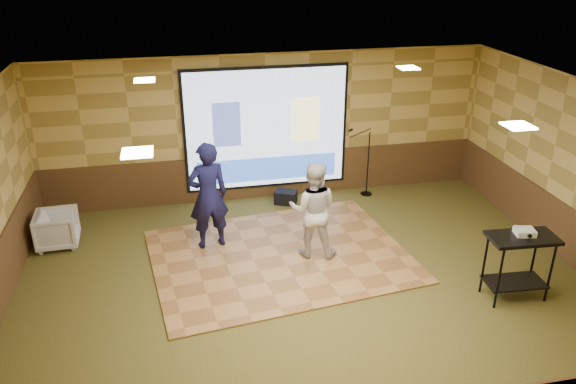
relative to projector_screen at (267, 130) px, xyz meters
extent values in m
plane|color=#343B1A|center=(0.00, -3.44, -1.47)|extent=(9.00, 9.00, 0.00)
cube|color=tan|center=(0.00, 0.06, 0.03)|extent=(9.00, 0.04, 3.00)
cube|color=tan|center=(0.00, -6.94, 0.03)|extent=(9.00, 0.04, 3.00)
cube|color=beige|center=(0.00, -3.44, 1.53)|extent=(9.00, 7.00, 0.04)
cube|color=#4E361A|center=(0.00, 0.04, -1.00)|extent=(9.00, 0.04, 0.95)
cube|color=#4E361A|center=(4.48, -3.44, -1.00)|extent=(0.04, 7.00, 0.95)
cube|color=black|center=(0.00, 0.01, 0.03)|extent=(3.32, 0.03, 2.52)
cube|color=silver|center=(0.00, -0.02, 0.03)|extent=(3.20, 0.02, 2.40)
cube|color=#3C4885|center=(-0.80, -0.03, 0.18)|extent=(0.55, 0.01, 0.90)
cube|color=#FFE593|center=(0.80, -0.03, 0.18)|extent=(0.55, 0.01, 0.90)
cube|color=blue|center=(0.00, -0.03, -0.82)|extent=(2.88, 0.01, 0.50)
cube|color=#F7E8B9|center=(-2.20, -1.64, 1.50)|extent=(0.32, 0.32, 0.02)
cube|color=#F7E8B9|center=(2.20, -1.64, 1.50)|extent=(0.32, 0.32, 0.02)
cube|color=#F7E8B9|center=(-2.20, -4.94, 1.50)|extent=(0.32, 0.32, 0.02)
cube|color=#F7E8B9|center=(2.20, -4.94, 1.50)|extent=(0.32, 0.32, 0.02)
cube|color=#A5723C|center=(-0.21, -2.45, -1.46)|extent=(4.63, 3.75, 0.03)
imported|color=#12123A|center=(-1.34, -1.86, -0.48)|extent=(0.77, 0.58, 1.92)
imported|color=beige|center=(0.34, -2.51, -0.60)|extent=(0.98, 0.86, 1.68)
cylinder|color=black|center=(2.61, -4.53, -0.98)|extent=(0.04, 0.04, 0.99)
cylinder|color=black|center=(3.45, -4.53, -0.98)|extent=(0.04, 0.04, 0.99)
cylinder|color=black|center=(2.61, -4.12, -0.98)|extent=(0.04, 0.04, 0.99)
cylinder|color=black|center=(3.45, -4.12, -0.98)|extent=(0.04, 0.04, 0.99)
cube|color=black|center=(3.03, -4.33, -0.46)|extent=(0.99, 0.52, 0.05)
cube|color=black|center=(3.03, -4.33, -1.21)|extent=(0.89, 0.47, 0.03)
cube|color=white|center=(3.08, -4.28, -0.38)|extent=(0.32, 0.28, 0.09)
cylinder|color=black|center=(2.08, -0.31, -1.47)|extent=(0.24, 0.24, 0.02)
cylinder|color=black|center=(2.08, -0.31, -0.78)|extent=(0.02, 0.02, 1.39)
cylinder|color=black|center=(1.88, -0.31, -0.09)|extent=(0.44, 0.02, 0.17)
cylinder|color=black|center=(1.67, -0.31, -0.01)|extent=(0.10, 0.05, 0.08)
imported|color=gray|center=(-3.98, -1.25, -1.15)|extent=(0.73, 0.71, 0.65)
cube|color=black|center=(0.31, -0.39, -1.34)|extent=(0.52, 0.45, 0.27)
camera|label=1|loc=(-1.79, -10.62, 3.54)|focal=35.00mm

